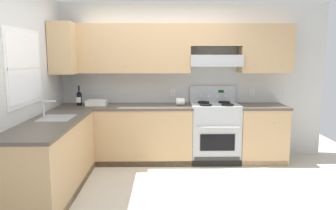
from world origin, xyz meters
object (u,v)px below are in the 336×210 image
(wine_bottle, at_px, (79,98))
(paper_towel_roll, at_px, (180,102))
(stove, at_px, (215,132))
(bowl, at_px, (97,103))

(wine_bottle, height_order, paper_towel_roll, wine_bottle)
(wine_bottle, bearing_deg, stove, -0.46)
(bowl, bearing_deg, paper_towel_roll, -1.88)
(paper_towel_roll, bearing_deg, bowl, 178.12)
(stove, bearing_deg, paper_towel_roll, 179.68)
(stove, bearing_deg, wine_bottle, 179.54)
(stove, distance_m, paper_towel_roll, 0.74)
(stove, relative_size, paper_towel_roll, 8.94)
(wine_bottle, relative_size, bowl, 0.97)
(bowl, relative_size, paper_towel_roll, 2.41)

